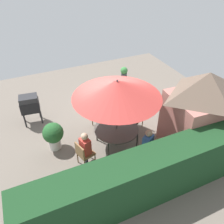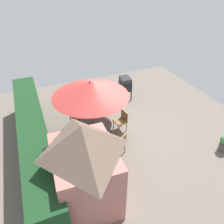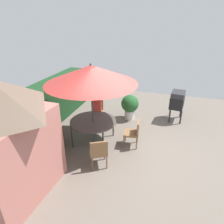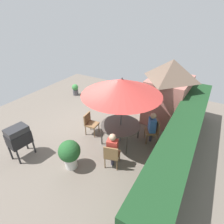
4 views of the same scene
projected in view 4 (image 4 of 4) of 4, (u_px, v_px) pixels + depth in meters
name	position (u px, v px, depth m)	size (l,w,h in m)	color
ground_plane	(94.00, 130.00, 7.80)	(11.00, 11.00, 0.00)	#6B6056
hedge_backdrop	(181.00, 142.00, 5.88)	(7.20, 0.89, 1.57)	#193D1E
garden_shed	(169.00, 91.00, 7.86)	(2.19, 1.83, 2.78)	#B26B60
patio_table	(121.00, 126.00, 6.78)	(1.49, 1.49, 0.77)	#47423D
patio_umbrella	(122.00, 87.00, 5.99)	(2.75, 2.75, 2.62)	#4C4C51
bbq_grill	(18.00, 137.00, 6.01)	(0.76, 0.58, 1.20)	black
chair_near_shed	(112.00, 155.00, 5.74)	(0.57, 0.57, 0.90)	olive
chair_far_side	(154.00, 130.00, 6.89)	(0.63, 0.63, 0.90)	olive
chair_toward_hedge	(120.00, 113.00, 8.01)	(0.63, 0.63, 0.90)	olive
chair_toward_house	(90.00, 122.00, 7.34)	(0.51, 0.51, 0.90)	olive
potted_plant_by_shed	(75.00, 89.00, 10.71)	(0.37, 0.37, 0.66)	#4C4C51
potted_plant_by_grill	(70.00, 153.00, 5.70)	(0.70, 0.70, 1.02)	silver
person_in_red	(112.00, 147.00, 5.68)	(0.32, 0.39, 1.26)	#CC3D33
person_in_blue	(152.00, 124.00, 6.76)	(0.41, 0.38, 1.26)	#3866B2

